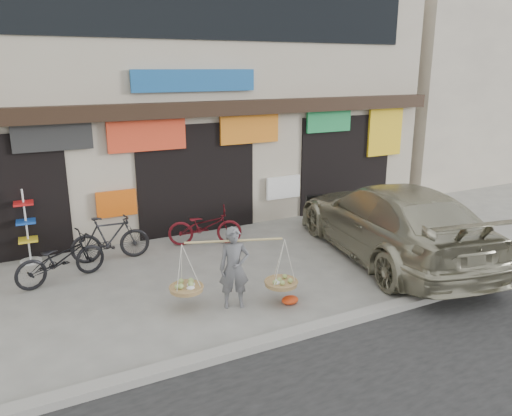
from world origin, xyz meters
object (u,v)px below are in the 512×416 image
bike_2 (205,226)px  display_rack (27,233)px  street_vendor (234,271)px  suv (390,221)px  bike_1 (110,238)px  bike_0 (61,259)px

bike_2 → display_rack: display_rack is taller
street_vendor → suv: 4.04m
bike_1 → suv: bearing=-110.2°
bike_1 → bike_0: bearing=126.9°
bike_0 → bike_2: size_ratio=1.03×
display_rack → bike_0: bearing=-70.4°
bike_1 → display_rack: 1.71m
suv → display_rack: bearing=-14.4°
suv → bike_1: bearing=-14.7°
bike_0 → suv: suv is taller
bike_0 → street_vendor: bearing=-151.2°
street_vendor → bike_0: bearing=154.8°
street_vendor → bike_0: (-2.51, 2.49, -0.19)m
street_vendor → bike_0: 3.54m
street_vendor → display_rack: display_rack is taller
street_vendor → bike_2: (0.71, 3.16, -0.20)m
street_vendor → display_rack: (-3.00, 3.84, -0.00)m
street_vendor → suv: size_ratio=0.36×
suv → display_rack: suv is taller
bike_1 → suv: 6.00m
bike_2 → street_vendor: bearing=-171.9°
street_vendor → bike_1: 3.48m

